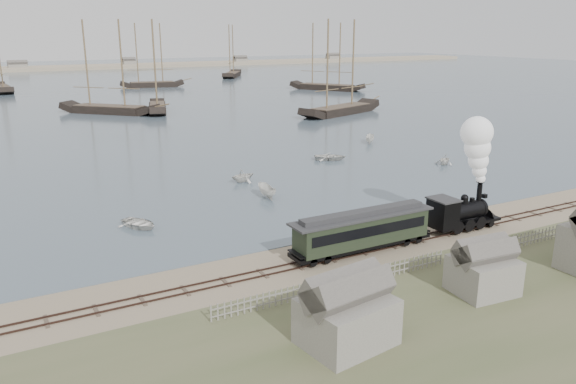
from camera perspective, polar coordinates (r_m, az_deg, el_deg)
ground at (r=48.67m, az=7.02°, el=-5.08°), size 600.00×600.00×0.00m
harbor_water at (r=209.18m, az=-21.49°, el=10.17°), size 600.00×336.00×0.06m
rail_track at (r=47.17m, az=8.43°, el=-5.79°), size 120.00×1.80×0.16m
picket_fence_west at (r=39.98m, az=5.20°, el=-9.89°), size 19.00×0.10×1.20m
picket_fence_east at (r=51.96m, az=23.32°, el=-4.94°), size 15.00×0.10×1.20m
shed_left at (r=33.88m, az=5.91°, el=-15.02°), size 5.00×4.00×4.10m
shed_mid at (r=41.75m, az=19.03°, el=-9.59°), size 4.00×3.50×3.60m
far_spit at (r=288.50m, az=-23.70°, el=11.26°), size 500.00×20.00×1.80m
locomotive at (r=53.08m, az=18.41°, el=1.14°), size 7.91×2.95×9.86m
passenger_coach at (r=45.95m, az=7.58°, el=-3.77°), size 12.75×2.46×3.10m
beached_dinghy at (r=47.76m, az=5.42°, el=-4.95°), size 3.63×4.38×0.78m
rowboat_0 at (r=53.28m, az=-14.87°, el=-3.09°), size 4.79×4.30×0.82m
rowboat_1 at (r=67.13m, az=-4.63°, el=1.69°), size 3.12×3.47×1.62m
rowboat_2 at (r=60.72m, az=-2.20°, el=0.07°), size 3.62×1.57×1.36m
rowboat_3 at (r=78.79m, az=4.30°, el=3.59°), size 4.91×5.39×0.91m
rowboat_4 at (r=78.65m, az=15.63°, el=3.20°), size 3.25×3.42×1.41m
rowboat_5 at (r=91.56m, az=8.30°, el=5.34°), size 3.41×3.11×1.30m
schooner_2 at (r=129.34m, az=-18.02°, el=12.00°), size 19.88×20.09×20.00m
schooner_3 at (r=128.90m, az=-13.39°, el=12.33°), size 8.43×17.53×20.00m
schooner_4 at (r=122.83m, az=5.49°, el=12.52°), size 24.09×13.15×20.00m
schooner_5 at (r=174.61m, az=4.02°, el=13.58°), size 17.28×22.78×20.00m
schooner_8 at (r=187.88m, az=-13.81°, el=13.34°), size 20.29×7.81×20.00m
schooner_9 at (r=226.01m, az=-5.77°, el=14.09°), size 16.02×21.38×20.00m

